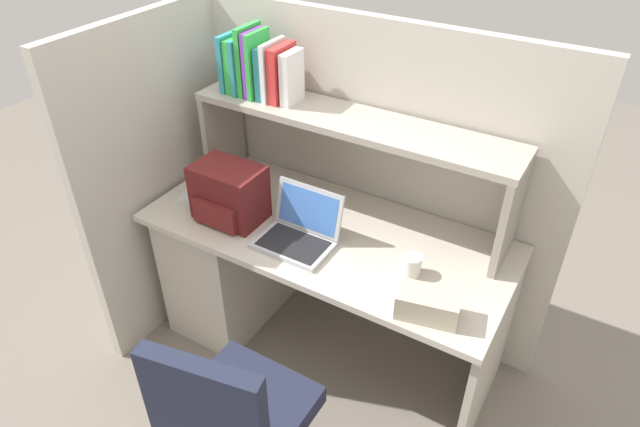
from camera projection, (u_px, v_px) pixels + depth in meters
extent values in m
plane|color=slate|center=(325.00, 346.00, 2.83)|extent=(8.00, 8.00, 0.00)
cube|color=beige|center=(326.00, 233.00, 2.42)|extent=(1.60, 0.70, 0.03)
cube|color=#B6AD9F|center=(233.00, 257.00, 2.86)|extent=(0.40, 0.64, 0.70)
cube|color=#B6AD9F|center=(488.00, 363.00, 2.30)|extent=(0.03, 0.64, 0.70)
cube|color=#BCB5A8|center=(367.00, 182.00, 2.65)|extent=(1.84, 0.05, 1.55)
cube|color=#BCB5A8|center=(170.00, 174.00, 2.71)|extent=(0.05, 1.06, 1.55)
cube|color=gray|center=(223.00, 131.00, 2.72)|extent=(0.03, 0.28, 0.42)
cube|color=gray|center=(511.00, 216.00, 2.13)|extent=(0.03, 0.28, 0.42)
cube|color=#AAA093|center=(351.00, 121.00, 2.30)|extent=(1.44, 0.28, 0.03)
cube|color=teal|center=(231.00, 61.00, 2.47)|extent=(0.03, 0.16, 0.25)
cube|color=green|center=(238.00, 64.00, 2.46)|extent=(0.04, 0.15, 0.24)
cube|color=teal|center=(243.00, 65.00, 2.44)|extent=(0.02, 0.16, 0.25)
cube|color=green|center=(249.00, 60.00, 2.42)|extent=(0.03, 0.17, 0.30)
cube|color=purple|center=(254.00, 63.00, 2.41)|extent=(0.02, 0.15, 0.28)
cube|color=green|center=(258.00, 64.00, 2.39)|extent=(0.02, 0.16, 0.28)
cube|color=teal|center=(266.00, 72.00, 2.39)|extent=(0.03, 0.14, 0.23)
cube|color=white|center=(273.00, 70.00, 2.38)|extent=(0.02, 0.17, 0.25)
cube|color=red|center=(282.00, 73.00, 2.37)|extent=(0.04, 0.17, 0.24)
cube|color=white|center=(292.00, 78.00, 2.35)|extent=(0.04, 0.13, 0.23)
cube|color=#B7BABF|center=(295.00, 244.00, 2.32)|extent=(0.31, 0.22, 0.02)
cube|color=black|center=(293.00, 243.00, 2.30)|extent=(0.27, 0.17, 0.00)
cube|color=#B7BABF|center=(309.00, 209.00, 2.33)|extent=(0.31, 0.06, 0.20)
cube|color=#3F72CC|center=(308.00, 209.00, 2.33)|extent=(0.27, 0.05, 0.16)
cube|color=#591919|center=(229.00, 192.00, 2.43)|extent=(0.30, 0.20, 0.25)
cube|color=maroon|center=(215.00, 215.00, 2.38)|extent=(0.22, 0.04, 0.11)
cube|color=silver|center=(189.00, 198.00, 2.59)|extent=(0.09, 0.12, 0.03)
cylinder|color=white|center=(412.00, 265.00, 2.16)|extent=(0.08, 0.08, 0.08)
cube|color=#BFB299|center=(428.00, 305.00, 1.97)|extent=(0.24, 0.16, 0.10)
cube|color=#1E2338|center=(242.00, 412.00, 1.99)|extent=(0.44, 0.44, 0.08)
cube|color=#1E2338|center=(206.00, 413.00, 1.69)|extent=(0.40, 0.13, 0.44)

